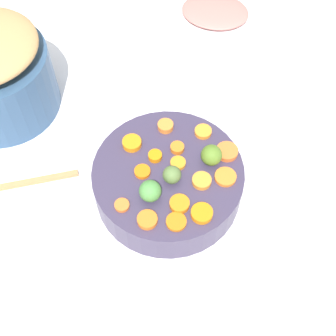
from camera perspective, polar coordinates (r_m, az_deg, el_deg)
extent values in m
cube|color=white|center=(0.92, 1.10, -2.30)|extent=(2.40, 2.40, 0.02)
cylinder|color=#383049|center=(0.88, 0.00, -1.60)|extent=(0.27, 0.27, 0.07)
cylinder|color=orange|center=(0.79, 0.98, -6.36)|extent=(0.04, 0.04, 0.01)
cylinder|color=orange|center=(0.87, -4.28, 2.95)|extent=(0.04, 0.04, 0.01)
cylinder|color=orange|center=(0.87, 6.96, 1.93)|extent=(0.06, 0.06, 0.01)
cylinder|color=orange|center=(0.83, 3.99, -1.51)|extent=(0.04, 0.04, 0.01)
cylinder|color=orange|center=(0.81, 1.37, -4.26)|extent=(0.04, 0.04, 0.01)
cylinder|color=orange|center=(0.85, 1.13, 0.53)|extent=(0.04, 0.04, 0.01)
cylinder|color=orange|center=(0.80, 4.00, -5.35)|extent=(0.04, 0.04, 0.01)
cylinder|color=orange|center=(0.87, 1.11, 2.39)|extent=(0.03, 0.03, 0.01)
cylinder|color=orange|center=(0.89, 4.16, 4.30)|extent=(0.04, 0.04, 0.01)
cylinder|color=orange|center=(0.79, -2.45, -6.12)|extent=(0.05, 0.05, 0.01)
cylinder|color=orange|center=(0.84, -3.04, -0.43)|extent=(0.04, 0.04, 0.01)
cylinder|color=orange|center=(0.84, 6.77, -1.11)|extent=(0.05, 0.05, 0.01)
cylinder|color=orange|center=(0.86, -1.42, 1.67)|extent=(0.03, 0.03, 0.01)
cylinder|color=orange|center=(0.89, -0.30, 4.97)|extent=(0.04, 0.04, 0.01)
cylinder|color=orange|center=(0.81, -5.45, -4.39)|extent=(0.04, 0.04, 0.01)
sphere|color=#517425|center=(0.84, 5.15, 1.52)|extent=(0.04, 0.04, 0.04)
sphere|color=#48863F|center=(0.80, -2.12, -2.72)|extent=(0.04, 0.04, 0.04)
sphere|color=#536F39|center=(0.82, 0.43, -0.79)|extent=(0.03, 0.03, 0.03)
cube|color=#B7804E|center=(0.95, -16.73, -1.73)|extent=(0.12, 0.18, 0.01)
cylinder|color=white|center=(1.22, 5.55, 17.62)|extent=(0.27, 0.27, 0.01)
ellipsoid|color=#C06F67|center=(1.21, 5.58, 17.91)|extent=(0.14, 0.17, 0.02)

